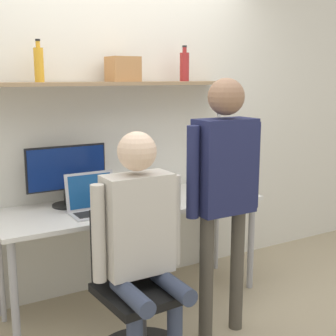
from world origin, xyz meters
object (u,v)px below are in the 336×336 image
object	(u,v)px
cell_phone	(129,208)
person_seated	(141,231)
bottle_amber	(39,64)
monitor	(67,173)
person_standing	(224,176)
laptop	(93,201)
storage_box	(123,69)
bottle_red	(184,66)
office_chair	(138,315)

from	to	relation	value
cell_phone	person_seated	size ratio (longest dim) A/B	0.11
bottle_amber	monitor	bearing A→B (deg)	-2.60
monitor	person_standing	distance (m)	1.13
laptop	storage_box	size ratio (longest dim) A/B	1.67
person_seated	bottle_red	size ratio (longest dim) A/B	5.05
office_chair	storage_box	bearing A→B (deg)	69.00
cell_phone	person_seated	xyz separation A→B (m)	(-0.22, -0.61, 0.04)
monitor	person_standing	world-z (taller)	person_standing
cell_phone	bottle_red	bearing A→B (deg)	24.44
cell_phone	bottle_red	distance (m)	1.21
person_seated	monitor	bearing A→B (deg)	98.19
bottle_red	person_standing	bearing A→B (deg)	-106.23
monitor	office_chair	bearing A→B (deg)	-81.55
monitor	laptop	distance (m)	0.30
laptop	bottle_red	bearing A→B (deg)	15.12
storage_box	bottle_red	bearing A→B (deg)	-0.00
bottle_amber	bottle_red	xyz separation A→B (m)	(1.14, -0.00, -0.00)
cell_phone	office_chair	bearing A→B (deg)	-111.35
cell_phone	bottle_amber	xyz separation A→B (m)	(-0.50, 0.29, 0.99)
monitor	storage_box	size ratio (longest dim) A/B	2.75
person_standing	bottle_red	bearing A→B (deg)	73.77
office_chair	bottle_red	xyz separation A→B (m)	(0.86, 0.85, 1.47)
person_seated	storage_box	bearing A→B (deg)	70.14
cell_phone	person_standing	distance (m)	0.76
monitor	office_chair	world-z (taller)	monitor
laptop	person_seated	size ratio (longest dim) A/B	0.25
office_chair	person_standing	world-z (taller)	person_standing
storage_box	laptop	bearing A→B (deg)	-145.82
monitor	cell_phone	distance (m)	0.51
person_standing	office_chair	bearing A→B (deg)	177.62
bottle_amber	person_standing	bearing A→B (deg)	-44.80
office_chair	laptop	bearing A→B (deg)	92.11
cell_phone	bottle_amber	world-z (taller)	bottle_amber
person_seated	bottle_red	distance (m)	1.56
monitor	person_standing	xyz separation A→B (m)	(0.73, -0.87, 0.06)
office_chair	storage_box	xyz separation A→B (m)	(0.33, 0.85, 1.45)
laptop	office_chair	world-z (taller)	laptop
laptop	person_standing	distance (m)	0.92
laptop	person_seated	xyz separation A→B (m)	(0.03, -0.66, -0.03)
laptop	storage_box	bearing A→B (deg)	34.18
person_standing	bottle_amber	xyz separation A→B (m)	(-0.88, 0.88, 0.69)
monitor	person_standing	bearing A→B (deg)	-50.13
cell_phone	storage_box	distance (m)	1.01
office_chair	bottle_amber	distance (m)	1.73
person_seated	storage_box	distance (m)	1.32
office_chair	bottle_amber	xyz separation A→B (m)	(-0.28, 0.85, 1.48)
bottle_red	storage_box	size ratio (longest dim) A/B	1.30
person_seated	person_standing	distance (m)	0.65
laptop	bottle_red	xyz separation A→B (m)	(0.88, 0.24, 0.92)
cell_phone	office_chair	world-z (taller)	office_chair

